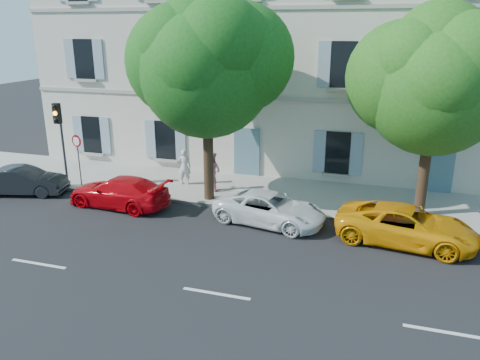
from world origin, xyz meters
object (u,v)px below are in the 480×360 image
(car_dark_sedan, at_px, (23,181))
(pedestrian_b, at_px, (212,171))
(car_white_coupe, at_px, (270,209))
(road_sign, at_px, (78,149))
(car_yellow_supercar, at_px, (406,225))
(tree_right, at_px, (435,88))
(pedestrian_a, at_px, (184,167))
(traffic_light, at_px, (59,127))
(car_red_coupe, at_px, (119,192))
(tree_left, at_px, (206,71))

(car_dark_sedan, bearing_deg, pedestrian_b, -87.05)
(car_white_coupe, height_order, road_sign, road_sign)
(car_yellow_supercar, xyz_separation_m, road_sign, (-14.26, 1.71, 1.22))
(car_white_coupe, distance_m, car_yellow_supercar, 4.93)
(tree_right, bearing_deg, car_dark_sedan, -172.45)
(car_yellow_supercar, relative_size, pedestrian_a, 2.82)
(pedestrian_a, bearing_deg, car_dark_sedan, 14.85)
(road_sign, bearing_deg, traffic_light, -155.56)
(car_red_coupe, xyz_separation_m, tree_right, (11.94, 2.32, 4.44))
(car_dark_sedan, relative_size, car_white_coupe, 0.88)
(car_white_coupe, height_order, pedestrian_a, pedestrian_a)
(car_white_coupe, distance_m, road_sign, 9.53)
(tree_right, relative_size, road_sign, 3.20)
(road_sign, xyz_separation_m, pedestrian_b, (6.05, 1.22, -0.84))
(car_dark_sedan, distance_m, car_white_coupe, 11.34)
(car_red_coupe, xyz_separation_m, tree_left, (3.41, 1.60, 4.90))
(car_yellow_supercar, bearing_deg, pedestrian_a, 78.89)
(car_dark_sedan, bearing_deg, tree_right, -97.48)
(tree_right, distance_m, road_sign, 15.21)
(car_dark_sedan, relative_size, car_yellow_supercar, 0.80)
(pedestrian_a, bearing_deg, car_yellow_supercar, 151.27)
(tree_left, xyz_separation_m, pedestrian_b, (-0.26, 1.10, -4.50))
(car_red_coupe, relative_size, tree_right, 0.57)
(tree_right, xyz_separation_m, pedestrian_a, (-10.30, 0.78, -4.09))
(tree_left, bearing_deg, car_yellow_supercar, -12.95)
(car_white_coupe, xyz_separation_m, tree_left, (-3.03, 1.51, 4.94))
(car_red_coupe, height_order, tree_right, tree_right)
(car_dark_sedan, bearing_deg, pedestrian_a, -80.32)
(car_dark_sedan, xyz_separation_m, traffic_light, (1.39, 1.11, 2.32))
(traffic_light, distance_m, pedestrian_b, 7.09)
(tree_left, bearing_deg, tree_right, 4.81)
(car_white_coupe, xyz_separation_m, traffic_light, (-9.95, 1.11, 2.34))
(tree_left, distance_m, traffic_light, 7.40)
(tree_right, distance_m, pedestrian_b, 9.68)
(car_dark_sedan, height_order, pedestrian_b, pedestrian_b)
(traffic_light, height_order, pedestrian_a, traffic_light)
(car_dark_sedan, relative_size, pedestrian_a, 2.25)
(car_red_coupe, relative_size, traffic_light, 1.13)
(car_yellow_supercar, bearing_deg, pedestrian_b, 78.12)
(tree_right, xyz_separation_m, road_sign, (-14.84, -0.84, -3.20))
(traffic_light, xyz_separation_m, pedestrian_a, (5.15, 1.90, -1.95))
(car_white_coupe, bearing_deg, tree_left, 73.82)
(pedestrian_b, bearing_deg, car_red_coupe, 57.86)
(tree_left, xyz_separation_m, pedestrian_a, (-1.77, 1.50, -4.54))
(car_yellow_supercar, xyz_separation_m, tree_left, (-7.95, 1.83, 4.87))
(tree_left, distance_m, tree_right, 8.57)
(car_white_coupe, distance_m, pedestrian_b, 4.22)
(road_sign, bearing_deg, car_dark_sedan, -145.21)
(car_dark_sedan, xyz_separation_m, car_white_coupe, (11.34, 0.00, -0.03))
(car_red_coupe, bearing_deg, tree_right, 105.71)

